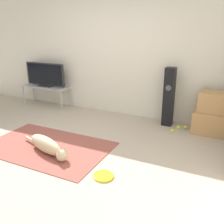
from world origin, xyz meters
TOP-DOWN VIEW (x-y plane):
  - ground_plane at (0.00, 0.00)m, footprint 12.00×12.00m
  - wall_back at (0.00, 2.10)m, footprint 8.00×0.06m
  - area_rug at (-0.12, 0.04)m, footprint 1.98×1.25m
  - dog at (0.02, -0.12)m, footprint 1.08×0.42m
  - frisbee at (1.08, -0.32)m, footprint 0.27×0.27m
  - cardboard_box_lower at (2.13, 1.78)m, footprint 0.56×0.45m
  - cardboard_box_upper at (2.14, 1.79)m, footprint 0.46×0.36m
  - floor_speaker at (1.36, 1.84)m, footprint 0.19×0.19m
  - tv_stand at (-1.60, 1.83)m, footprint 1.19×0.41m
  - tv at (-1.60, 1.83)m, footprint 1.07×0.20m
  - tennis_ball_by_boxes at (1.61, 1.71)m, footprint 0.07×0.07m
  - tennis_ball_near_speaker at (1.73, 1.77)m, footprint 0.07×0.07m
  - tennis_ball_loose_on_carpet at (1.55, 1.51)m, footprint 0.07×0.07m

SIDE VIEW (x-z plane):
  - ground_plane at x=0.00m, z-range 0.00..0.00m
  - area_rug at x=-0.12m, z-range 0.00..0.01m
  - frisbee at x=1.08m, z-range 0.00..0.03m
  - tennis_ball_by_boxes at x=1.61m, z-range 0.00..0.07m
  - tennis_ball_near_speaker at x=1.73m, z-range 0.00..0.07m
  - tennis_ball_loose_on_carpet at x=1.55m, z-range 0.00..0.07m
  - dog at x=0.02m, z-range 0.01..0.25m
  - cardboard_box_lower at x=2.13m, z-range 0.00..0.40m
  - tv_stand at x=-1.60m, z-range 0.18..0.66m
  - floor_speaker at x=1.36m, z-range 0.00..1.12m
  - cardboard_box_upper at x=2.14m, z-range 0.40..0.76m
  - tv at x=-1.60m, z-range 0.47..1.02m
  - wall_back at x=0.00m, z-range 0.00..2.55m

